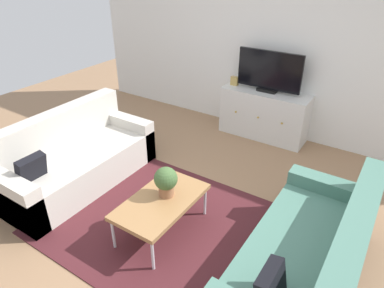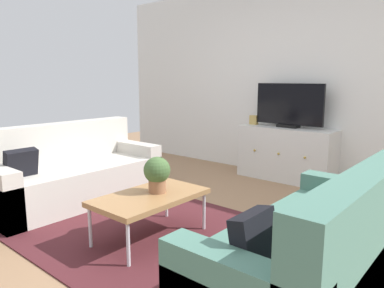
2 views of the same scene
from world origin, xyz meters
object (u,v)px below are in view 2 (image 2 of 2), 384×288
at_px(couch_left_side, 71,176).
at_px(coffee_table, 150,198).
at_px(tv_console, 286,154).
at_px(mantel_clock, 254,120).
at_px(potted_plant, 157,173).
at_px(couch_right_side, 323,254).
at_px(flat_screen_tv, 289,106).

xyz_separation_m(couch_left_side, coffee_table, (1.44, -0.12, 0.08)).
distance_m(couch_left_side, tv_console, 2.79).
relative_size(coffee_table, mantel_clock, 7.38).
height_order(coffee_table, tv_console, tv_console).
distance_m(couch_left_side, coffee_table, 1.44).
xyz_separation_m(potted_plant, mantel_clock, (-0.50, 2.41, 0.21)).
xyz_separation_m(coffee_table, tv_console, (0.02, 2.50, -0.01)).
xyz_separation_m(couch_right_side, coffee_table, (-1.44, -0.12, 0.08)).
relative_size(couch_right_side, potted_plant, 6.04).
bearing_deg(flat_screen_tv, couch_left_side, -121.31).
distance_m(coffee_table, potted_plant, 0.22).
xyz_separation_m(couch_left_side, flat_screen_tv, (1.46, 2.39, 0.72)).
height_order(couch_right_side, flat_screen_tv, flat_screen_tv).
distance_m(couch_left_side, flat_screen_tv, 2.89).
bearing_deg(coffee_table, flat_screen_tv, 89.54).
height_order(potted_plant, flat_screen_tv, flat_screen_tv).
relative_size(coffee_table, tv_console, 0.75).
distance_m(tv_console, flat_screen_tv, 0.65).
height_order(couch_right_side, mantel_clock, couch_right_side).
relative_size(coffee_table, potted_plant, 3.08).
relative_size(couch_right_side, coffee_table, 1.96).
bearing_deg(coffee_table, potted_plant, 88.72).
relative_size(potted_plant, mantel_clock, 2.39).
relative_size(couch_left_side, mantel_clock, 14.45).
bearing_deg(coffee_table, couch_right_side, 4.95).
height_order(couch_right_side, potted_plant, couch_right_side).
bearing_deg(couch_left_side, tv_console, 58.47).
bearing_deg(flat_screen_tv, mantel_clock, -177.80).
distance_m(flat_screen_tv, mantel_clock, 0.57).
xyz_separation_m(potted_plant, tv_console, (0.02, 2.41, -0.21)).
distance_m(couch_left_side, mantel_clock, 2.60).
bearing_deg(tv_console, couch_left_side, -121.53).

